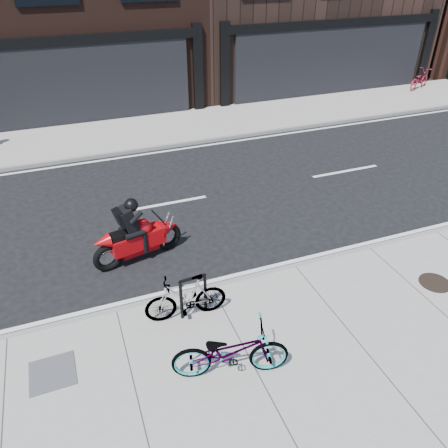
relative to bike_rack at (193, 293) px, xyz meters
name	(u,v)px	position (x,y,z in m)	size (l,w,h in m)	color
ground	(186,242)	(0.58, 2.60, -0.67)	(120.00, 120.00, 0.00)	black
sidewalk_near	(275,409)	(0.58, -2.40, -0.61)	(60.00, 6.00, 0.13)	gray
sidewalk_far	(129,133)	(0.58, 10.35, -0.61)	(60.00, 3.50, 0.13)	gray
bike_rack	(193,293)	(0.00, 0.00, 0.00)	(0.55, 0.10, 0.93)	black
bicycle_front	(230,351)	(0.16, -1.54, -0.03)	(0.68, 1.95, 1.02)	gray
bicycle_rear	(186,297)	(-0.15, 0.00, -0.07)	(0.45, 1.58, 0.95)	gray
motorcycle	(141,234)	(-0.52, 2.34, -0.01)	(2.16, 0.79, 1.63)	black
bicycle_far	(419,79)	(15.19, 11.16, -0.09)	(0.61, 1.74, 0.92)	maroon
manhole_cover	(435,283)	(5.10, -0.94, -0.54)	(0.66, 0.66, 0.01)	black
utility_grate	(52,373)	(-2.67, -0.50, -0.54)	(0.75, 0.75, 0.01)	#535356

